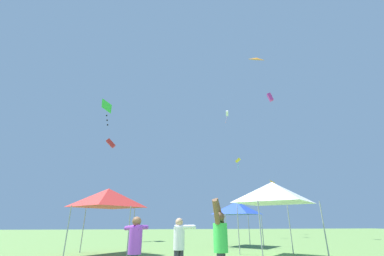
{
  "coord_description": "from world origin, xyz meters",
  "views": [
    {
      "loc": [
        0.14,
        -5.6,
        1.53
      ],
      "look_at": [
        3.39,
        16.71,
        10.11
      ],
      "focal_mm": 23.27,
      "sensor_mm": 36.0,
      "label": 1
    }
  ],
  "objects_px": {
    "canopy_tent_red": "(108,198)",
    "kite_green_diamond": "(107,107)",
    "canopy_tent_white": "(273,192)",
    "person_watcher_white": "(180,242)",
    "canopy_tent_blue": "(237,208)",
    "kite_yellow_box": "(238,161)",
    "kite_white_box": "(227,114)",
    "person_flyer_green": "(220,241)",
    "kite_orange_delta": "(256,59)",
    "kite_magenta_box": "(270,97)",
    "kite_red_box": "(111,143)",
    "person_companion_purple": "(135,245)",
    "kite_orange_diamond": "(274,184)"
  },
  "relations": [
    {
      "from": "canopy_tent_red",
      "to": "kite_green_diamond",
      "type": "height_order",
      "value": "kite_green_diamond"
    },
    {
      "from": "canopy_tent_white",
      "to": "kite_green_diamond",
      "type": "relative_size",
      "value": 1.2
    },
    {
      "from": "person_watcher_white",
      "to": "canopy_tent_blue",
      "type": "bearing_deg",
      "value": 63.22
    },
    {
      "from": "kite_yellow_box",
      "to": "kite_green_diamond",
      "type": "bearing_deg",
      "value": -175.0
    },
    {
      "from": "canopy_tent_red",
      "to": "canopy_tent_blue",
      "type": "height_order",
      "value": "canopy_tent_red"
    },
    {
      "from": "canopy_tent_white",
      "to": "kite_white_box",
      "type": "distance_m",
      "value": 22.56
    },
    {
      "from": "kite_yellow_box",
      "to": "canopy_tent_white",
      "type": "bearing_deg",
      "value": -103.03
    },
    {
      "from": "person_flyer_green",
      "to": "kite_white_box",
      "type": "distance_m",
      "value": 29.06
    },
    {
      "from": "kite_white_box",
      "to": "kite_yellow_box",
      "type": "bearing_deg",
      "value": -87.6
    },
    {
      "from": "canopy_tent_blue",
      "to": "kite_orange_delta",
      "type": "distance_m",
      "value": 11.28
    },
    {
      "from": "person_watcher_white",
      "to": "kite_magenta_box",
      "type": "height_order",
      "value": "kite_magenta_box"
    },
    {
      "from": "canopy_tent_white",
      "to": "kite_red_box",
      "type": "relative_size",
      "value": 3.43
    },
    {
      "from": "person_watcher_white",
      "to": "kite_yellow_box",
      "type": "bearing_deg",
      "value": 66.14
    },
    {
      "from": "kite_red_box",
      "to": "kite_green_diamond",
      "type": "height_order",
      "value": "kite_green_diamond"
    },
    {
      "from": "person_watcher_white",
      "to": "kite_magenta_box",
      "type": "relative_size",
      "value": 1.49
    },
    {
      "from": "canopy_tent_white",
      "to": "kite_magenta_box",
      "type": "distance_m",
      "value": 20.78
    },
    {
      "from": "canopy_tent_white",
      "to": "person_companion_purple",
      "type": "bearing_deg",
      "value": -141.05
    },
    {
      "from": "person_flyer_green",
      "to": "kite_orange_diamond",
      "type": "height_order",
      "value": "kite_orange_diamond"
    },
    {
      "from": "person_flyer_green",
      "to": "canopy_tent_red",
      "type": "bearing_deg",
      "value": 117.96
    },
    {
      "from": "canopy_tent_blue",
      "to": "kite_white_box",
      "type": "relative_size",
      "value": 1.69
    },
    {
      "from": "person_companion_purple",
      "to": "kite_orange_delta",
      "type": "xyz_separation_m",
      "value": [
        7.62,
        8.03,
        12.31
      ]
    },
    {
      "from": "person_flyer_green",
      "to": "kite_green_diamond",
      "type": "distance_m",
      "value": 24.51
    },
    {
      "from": "kite_orange_delta",
      "to": "kite_orange_diamond",
      "type": "height_order",
      "value": "kite_orange_delta"
    },
    {
      "from": "person_companion_purple",
      "to": "kite_orange_delta",
      "type": "bearing_deg",
      "value": 46.49
    },
    {
      "from": "kite_red_box",
      "to": "kite_orange_diamond",
      "type": "distance_m",
      "value": 24.23
    },
    {
      "from": "kite_magenta_box",
      "to": "kite_orange_diamond",
      "type": "distance_m",
      "value": 13.45
    },
    {
      "from": "person_watcher_white",
      "to": "canopy_tent_white",
      "type": "xyz_separation_m",
      "value": [
        5.1,
        4.19,
        1.96
      ]
    },
    {
      "from": "person_flyer_green",
      "to": "kite_red_box",
      "type": "xyz_separation_m",
      "value": [
        -6.34,
        18.51,
        7.93
      ]
    },
    {
      "from": "kite_orange_diamond",
      "to": "person_companion_purple",
      "type": "bearing_deg",
      "value": -122.35
    },
    {
      "from": "kite_magenta_box",
      "to": "kite_yellow_box",
      "type": "distance_m",
      "value": 9.12
    },
    {
      "from": "person_watcher_white",
      "to": "canopy_tent_blue",
      "type": "distance_m",
      "value": 11.39
    },
    {
      "from": "person_companion_purple",
      "to": "canopy_tent_white",
      "type": "bearing_deg",
      "value": 38.95
    },
    {
      "from": "person_companion_purple",
      "to": "person_flyer_green",
      "type": "bearing_deg",
      "value": -13.94
    },
    {
      "from": "person_flyer_green",
      "to": "kite_magenta_box",
      "type": "relative_size",
      "value": 1.92
    },
    {
      "from": "canopy_tent_white",
      "to": "canopy_tent_red",
      "type": "bearing_deg",
      "value": 165.49
    },
    {
      "from": "kite_white_box",
      "to": "kite_orange_diamond",
      "type": "bearing_deg",
      "value": 29.78
    },
    {
      "from": "kite_red_box",
      "to": "kite_green_diamond",
      "type": "bearing_deg",
      "value": 131.77
    },
    {
      "from": "kite_orange_diamond",
      "to": "kite_yellow_box",
      "type": "height_order",
      "value": "kite_yellow_box"
    },
    {
      "from": "canopy_tent_red",
      "to": "canopy_tent_white",
      "type": "bearing_deg",
      "value": -14.51
    },
    {
      "from": "kite_white_box",
      "to": "kite_red_box",
      "type": "bearing_deg",
      "value": -158.83
    },
    {
      "from": "person_watcher_white",
      "to": "kite_yellow_box",
      "type": "relative_size",
      "value": 1.15
    },
    {
      "from": "kite_red_box",
      "to": "kite_green_diamond",
      "type": "relative_size",
      "value": 0.35
    },
    {
      "from": "kite_magenta_box",
      "to": "kite_green_diamond",
      "type": "relative_size",
      "value": 0.38
    },
    {
      "from": "kite_green_diamond",
      "to": "person_watcher_white",
      "type": "bearing_deg",
      "value": -70.23
    },
    {
      "from": "kite_white_box",
      "to": "kite_orange_delta",
      "type": "bearing_deg",
      "value": -97.98
    },
    {
      "from": "kite_orange_diamond",
      "to": "kite_red_box",
      "type": "bearing_deg",
      "value": -155.58
    },
    {
      "from": "kite_yellow_box",
      "to": "kite_magenta_box",
      "type": "bearing_deg",
      "value": -19.51
    },
    {
      "from": "kite_white_box",
      "to": "canopy_tent_red",
      "type": "bearing_deg",
      "value": -126.28
    },
    {
      "from": "canopy_tent_red",
      "to": "kite_red_box",
      "type": "xyz_separation_m",
      "value": [
        -2.19,
        10.7,
        6.26
      ]
    },
    {
      "from": "canopy_tent_white",
      "to": "kite_red_box",
      "type": "height_order",
      "value": "kite_red_box"
    }
  ]
}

